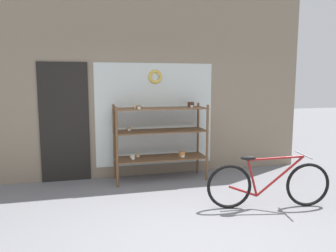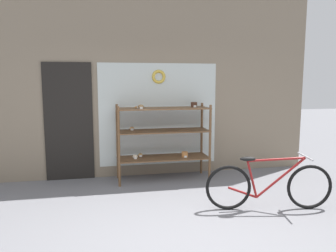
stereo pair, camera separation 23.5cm
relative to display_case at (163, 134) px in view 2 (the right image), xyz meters
The scene contains 4 objects.
ground_plane 2.48m from the display_case, 95.29° to the right, with size 30.00×30.00×0.00m, color slate.
storefront_facade 1.08m from the display_case, 121.16° to the left, with size 6.36×0.13×3.71m.
display_case is the anchor object (origin of this frame).
bicycle 2.09m from the display_case, 54.69° to the right, with size 1.74×0.49×0.76m.
Camera 2 is at (-0.84, -3.34, 1.78)m, focal length 35.00 mm.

